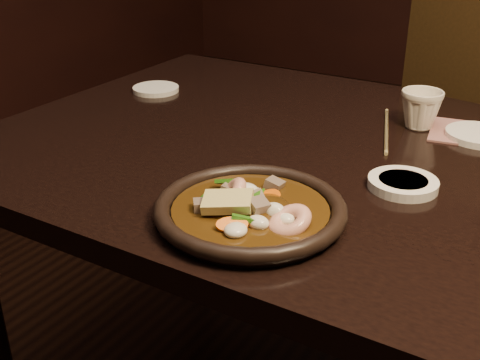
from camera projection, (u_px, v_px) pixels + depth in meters
The scene contains 9 objects.
table at pixel (416, 210), 1.03m from camera, with size 1.60×0.90×0.75m.
plate at pixel (250, 210), 0.84m from camera, with size 0.27×0.27×0.03m.
stirfry at pixel (251, 209), 0.83m from camera, with size 0.18×0.18×0.05m.
soy_dish at pixel (403, 184), 0.93m from camera, with size 0.11×0.11×0.02m, color white.
saucer_left at pixel (156, 89), 1.39m from camera, with size 0.11×0.11×0.01m, color white.
saucer_right at pixel (480, 135), 1.12m from camera, with size 0.12×0.12×0.01m, color white.
tea_cup at pixel (421, 108), 1.16m from camera, with size 0.08×0.08×0.08m, color silver.
chopsticks at pixel (386, 130), 1.15m from camera, with size 0.08×0.23×0.01m.
napkin at pixel (468, 133), 1.15m from camera, with size 0.14×0.14×0.00m, color #915D59.
Camera 1 is at (0.21, -0.94, 1.16)m, focal length 45.00 mm.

